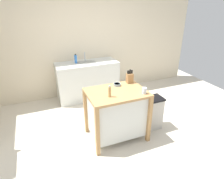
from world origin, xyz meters
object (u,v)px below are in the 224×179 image
(knife_block, at_px, (130,78))
(trash_bin, at_px, (152,113))
(kitchen_island, at_px, (116,112))
(bottle_spray_cleaner, at_px, (76,59))
(sink_faucet, at_px, (85,57))
(drinking_cup, at_px, (144,91))
(pepper_grinder, at_px, (110,91))
(bowl_ceramic_wide, at_px, (117,84))

(knife_block, height_order, trash_bin, knife_block)
(kitchen_island, distance_m, bottle_spray_cleaner, 1.85)
(sink_faucet, distance_m, bottle_spray_cleaner, 0.25)
(kitchen_island, distance_m, drinking_cup, 0.62)
(kitchen_island, relative_size, bottle_spray_cleaner, 4.51)
(kitchen_island, relative_size, trash_bin, 1.54)
(pepper_grinder, xyz_separation_m, bottle_spray_cleaner, (-0.09, 1.89, 0.02))
(knife_block, distance_m, bowl_ceramic_wide, 0.27)
(knife_block, relative_size, bowl_ceramic_wide, 1.99)
(trash_bin, relative_size, sink_faucet, 2.86)
(kitchen_island, distance_m, sink_faucet, 1.91)
(knife_block, xyz_separation_m, bottle_spray_cleaner, (-0.63, 1.51, 0.02))
(knife_block, bearing_deg, kitchen_island, -145.04)
(bowl_ceramic_wide, distance_m, trash_bin, 0.89)
(kitchen_island, distance_m, knife_block, 0.66)
(bowl_ceramic_wide, relative_size, trash_bin, 0.20)
(knife_block, relative_size, trash_bin, 0.40)
(kitchen_island, bearing_deg, bowl_ceramic_wide, 64.67)
(knife_block, xyz_separation_m, bowl_ceramic_wide, (-0.26, -0.04, -0.07))
(knife_block, height_order, pepper_grinder, knife_block)
(bowl_ceramic_wide, height_order, pepper_grinder, pepper_grinder)
(bowl_ceramic_wide, bearing_deg, trash_bin, -19.84)
(bowl_ceramic_wide, height_order, sink_faucet, sink_faucet)
(drinking_cup, bearing_deg, pepper_grinder, 169.01)
(bottle_spray_cleaner, bearing_deg, drinking_cup, -72.30)
(bowl_ceramic_wide, bearing_deg, sink_faucet, 94.55)
(bowl_ceramic_wide, height_order, drinking_cup, drinking_cup)
(knife_block, bearing_deg, trash_bin, -36.07)
(pepper_grinder, relative_size, trash_bin, 0.30)
(trash_bin, bearing_deg, sink_faucet, 112.12)
(bowl_ceramic_wide, xyz_separation_m, trash_bin, (0.62, -0.22, -0.59))
(sink_faucet, relative_size, bottle_spray_cleaner, 1.03)
(kitchen_island, xyz_separation_m, bottle_spray_cleaner, (-0.26, 1.76, 0.50))
(trash_bin, relative_size, bottle_spray_cleaner, 2.94)
(bowl_ceramic_wide, bearing_deg, pepper_grinder, -128.72)
(drinking_cup, height_order, pepper_grinder, pepper_grinder)
(drinking_cup, relative_size, sink_faucet, 0.47)
(bowl_ceramic_wide, relative_size, pepper_grinder, 0.66)
(kitchen_island, height_order, drinking_cup, drinking_cup)
(kitchen_island, height_order, sink_faucet, sink_faucet)
(pepper_grinder, bearing_deg, bottle_spray_cleaner, 92.68)
(pepper_grinder, xyz_separation_m, sink_faucet, (0.15, 1.97, 0.03))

